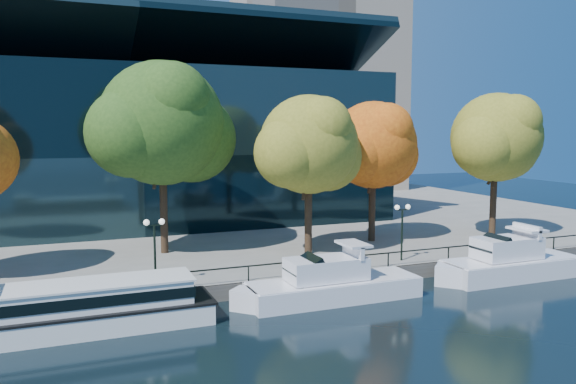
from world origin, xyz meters
name	(u,v)px	position (x,y,z in m)	size (l,w,h in m)	color
ground	(266,313)	(0.00, 0.00, 0.00)	(160.00, 160.00, 0.00)	black
promenade	(162,214)	(0.00, 36.38, 0.50)	(90.00, 67.08, 1.00)	slate
railing	(248,266)	(0.00, 3.25, 1.94)	(88.20, 0.08, 0.99)	black
convention_building	(128,147)	(-4.00, 31.79, 8.51)	(50.00, 24.57, 21.43)	black
tour_boat	(62,309)	(-10.67, 0.86, 1.28)	(15.90, 3.55, 3.02)	white
cruiser_near	(327,283)	(4.18, 0.76, 1.07)	(11.89, 3.06, 3.45)	white
cruiser_far	(507,262)	(17.91, 0.66, 1.18)	(11.39, 3.16, 3.72)	white
tree_2	(164,126)	(-3.26, 13.25, 10.58)	(11.53, 9.45, 14.39)	black
tree_3	(311,147)	(6.74, 8.99, 9.05)	(9.18, 7.53, 11.89)	black
tree_4	(375,147)	(13.66, 11.47, 8.88)	(9.02, 7.40, 11.65)	black
tree_5	(498,139)	(24.56, 9.34, 9.46)	(9.58, 7.85, 12.46)	black
lamp_1	(154,236)	(-5.46, 4.50, 3.98)	(1.26, 0.36, 4.03)	black
lamp_2	(402,219)	(11.88, 4.50, 3.98)	(1.26, 0.36, 4.03)	black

